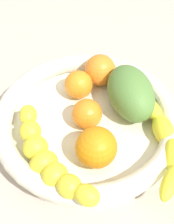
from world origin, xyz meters
TOP-DOWN VIEW (x-y plane):
  - kitchen_counter at (0.00, 0.00)cm, footprint 120.00×120.00cm
  - fruit_bowl at (0.00, 0.00)cm, footprint 31.11×31.11cm
  - banana_draped_left at (10.54, 1.30)cm, footprint 9.17×20.27cm
  - banana_draped_right at (-4.66, 10.66)cm, footprint 15.97×19.88cm
  - orange_front at (-4.27, -5.51)cm, footprint 5.09×5.09cm
  - orange_mid_left at (-9.45, -4.72)cm, footprint 5.80×5.80cm
  - orange_mid_right at (0.41, -0.24)cm, footprint 5.03×5.03cm
  - orange_rear at (4.55, 5.55)cm, footprint 6.34×6.34cm
  - mango_green at (-7.53, 3.33)cm, footprint 12.99×13.96cm

SIDE VIEW (x-z plane):
  - kitchen_counter at x=0.00cm, z-range 0.00..3.00cm
  - fruit_bowl at x=0.00cm, z-range 3.09..8.42cm
  - banana_draped_right at x=-4.66cm, z-range 5.51..9.65cm
  - orange_mid_right at x=0.41cm, z-range 5.24..10.27cm
  - orange_front at x=-4.27cm, z-range 5.24..10.33cm
  - orange_mid_left at x=-9.45cm, z-range 5.24..11.04cm
  - banana_draped_left at x=10.54cm, z-range 5.57..10.85cm
  - orange_rear at x=4.55cm, z-range 5.24..11.58cm
  - mango_green at x=-7.53cm, z-range 5.24..12.67cm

